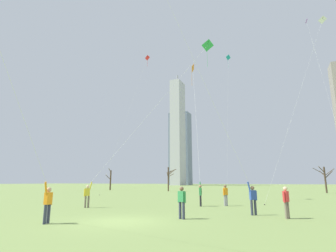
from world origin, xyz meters
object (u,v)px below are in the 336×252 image
object	(u,v)px
kite_flyer_far_back_pink	(226,137)
bare_tree_left_of_center	(325,178)
bystander_far_off_by_trees	(286,201)
kite_flyer_midfield_right_green	(118,156)
kite_flyer_foreground_right_orange	(199,164)
kite_flyer_midfield_left_yellow	(26,140)
bare_tree_leftmost	(110,179)
bare_tree_far_right_edge	(169,178)
bystander_strolling_midfield	(226,194)
distant_kite_drifting_left_white	(315,45)
distant_kite_low_near_trees_teal	(228,69)
distant_kite_drifting_right_red	(141,75)
distant_kite_high_overhead_purple	(313,44)
bystander_watching_nearby	(182,201)

from	to	relation	value
kite_flyer_far_back_pink	bare_tree_left_of_center	world-z (taller)	kite_flyer_far_back_pink
bystander_far_off_by_trees	bare_tree_left_of_center	xyz separation A→B (m)	(6.80, 36.23, 1.59)
kite_flyer_midfield_right_green	kite_flyer_foreground_right_orange	distance (m)	6.74
kite_flyer_midfield_left_yellow	bare_tree_left_of_center	world-z (taller)	kite_flyer_midfield_left_yellow
kite_flyer_foreground_right_orange	bystander_far_off_by_trees	distance (m)	9.34
kite_flyer_far_back_pink	bystander_far_off_by_trees	bearing A→B (deg)	12.46
bare_tree_left_of_center	bare_tree_leftmost	distance (m)	42.58
kite_flyer_midfield_right_green	bare_tree_left_of_center	bearing A→B (deg)	61.02
bystander_far_off_by_trees	bare_tree_far_right_edge	xyz separation A→B (m)	(-20.84, 34.40, 1.75)
kite_flyer_midfield_left_yellow	bystander_far_off_by_trees	size ratio (longest dim) A/B	8.29
bystander_strolling_midfield	bare_tree_left_of_center	world-z (taller)	bare_tree_left_of_center
kite_flyer_foreground_right_orange	bystander_far_off_by_trees	bearing A→B (deg)	-43.91
kite_flyer_foreground_right_orange	distant_kite_drifting_left_white	size ratio (longest dim) A/B	0.89
kite_flyer_midfield_right_green	bare_tree_leftmost	xyz separation A→B (m)	(-23.81, 33.45, -1.54)
distant_kite_low_near_trees_teal	distant_kite_drifting_right_red	xyz separation A→B (m)	(-11.79, -7.86, -2.26)
kite_flyer_midfield_right_green	bystander_strolling_midfield	xyz separation A→B (m)	(7.66, 3.77, -2.97)
distant_kite_high_overhead_purple	kite_flyer_foreground_right_orange	bearing A→B (deg)	-144.97
kite_flyer_foreground_right_orange	distant_kite_low_near_trees_teal	xyz separation A→B (m)	(-0.14, 19.27, 16.67)
bare_tree_leftmost	distant_kite_high_overhead_purple	bearing A→B (deg)	-28.98
distant_kite_drifting_left_white	distant_kite_low_near_trees_teal	bearing A→B (deg)	124.33
distant_kite_drifting_right_red	bystander_strolling_midfield	bearing A→B (deg)	-39.24
kite_flyer_far_back_pink	distant_kite_low_near_trees_teal	distance (m)	30.72
kite_flyer_foreground_right_orange	bystander_watching_nearby	bearing A→B (deg)	-80.06
kite_flyer_far_back_pink	distant_kite_low_near_trees_teal	world-z (taller)	distant_kite_low_near_trees_teal
bystander_far_off_by_trees	distant_kite_drifting_left_white	world-z (taller)	distant_kite_drifting_left_white
distant_kite_drifting_right_red	bare_tree_left_of_center	world-z (taller)	distant_kite_drifting_right_red
kite_flyer_midfield_right_green	bystander_far_off_by_trees	bearing A→B (deg)	-11.12
distant_kite_drifting_left_white	bare_tree_left_of_center	world-z (taller)	distant_kite_drifting_left_white
bare_tree_left_of_center	distant_kite_low_near_trees_teal	bearing A→B (deg)	-141.40
bystander_strolling_midfield	distant_kite_drifting_left_white	bearing A→B (deg)	27.68
distant_kite_low_near_trees_teal	distant_kite_drifting_right_red	size ratio (longest dim) A/B	1.08
kite_flyer_midfield_right_green	bystander_far_off_by_trees	size ratio (longest dim) A/B	10.01
bystander_strolling_midfield	bystander_watching_nearby	xyz separation A→B (m)	(-0.70, -8.36, 0.00)
kite_flyer_midfield_left_yellow	distant_kite_drifting_left_white	world-z (taller)	distant_kite_drifting_left_white
bystander_watching_nearby	bare_tree_left_of_center	size ratio (longest dim) A/B	0.37
kite_flyer_midfield_right_green	bystander_strolling_midfield	size ratio (longest dim) A/B	10.01
kite_flyer_midfield_right_green	distant_kite_high_overhead_purple	size ratio (longest dim) A/B	0.83
distant_kite_low_near_trees_teal	distant_kite_high_overhead_purple	size ratio (longest dim) A/B	1.16
kite_flyer_midfield_left_yellow	distant_kite_drifting_right_red	size ratio (longest dim) A/B	0.64
kite_flyer_midfield_left_yellow	distant_kite_high_overhead_purple	distance (m)	28.48
kite_flyer_midfield_right_green	distant_kite_drifting_left_white	xyz separation A→B (m)	(15.70, 7.98, 10.41)
kite_flyer_midfield_left_yellow	bare_tree_far_right_edge	distance (m)	43.50
distant_kite_drifting_right_red	bare_tree_leftmost	bearing A→B (deg)	133.72
kite_flyer_midfield_left_yellow	kite_flyer_far_back_pink	xyz separation A→B (m)	(7.12, 7.09, 0.74)
kite_flyer_far_back_pink	bare_tree_far_right_edge	xyz separation A→B (m)	(-18.00, 35.03, -1.69)
distant_kite_high_overhead_purple	kite_flyer_midfield_right_green	bearing A→B (deg)	-144.83
kite_flyer_far_back_pink	distant_kite_drifting_right_red	distance (m)	27.51
bystander_watching_nearby	distant_kite_drifting_right_red	bearing A→B (deg)	124.01
bystander_strolling_midfield	bare_tree_leftmost	distance (m)	43.29
distant_kite_drifting_left_white	distant_kite_high_overhead_purple	size ratio (longest dim) A/B	0.88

